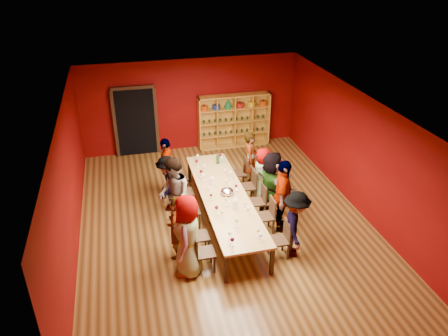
{
  "coord_description": "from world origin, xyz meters",
  "views": [
    {
      "loc": [
        -2.18,
        -8.83,
        6.29
      ],
      "look_at": [
        0.16,
        0.63,
        1.15
      ],
      "focal_mm": 35.0,
      "sensor_mm": 36.0,
      "label": 1
    }
  ],
  "objects_px": {
    "tasting_table": "(224,197)",
    "person_left_2": "(174,195)",
    "wine_bottle": "(218,160)",
    "chair_person_right_3": "(250,184)",
    "chair_person_left_0": "(201,251)",
    "chair_person_right_0": "(282,237)",
    "person_right_0": "(295,224)",
    "person_right_2": "(272,185)",
    "chair_person_left_3": "(182,190)",
    "chair_person_right_1": "(268,214)",
    "spittoon_bowl": "(227,192)",
    "person_left_1": "(176,227)",
    "chair_person_right_2": "(259,199)",
    "person_right_4": "(251,159)",
    "chair_person_right_4": "(242,171)",
    "chair_person_left_2": "(188,209)",
    "shelving_unit": "(234,118)",
    "person_right_1": "(283,196)",
    "person_left_3": "(168,184)",
    "chair_person_left_4": "(177,176)",
    "person_left_0": "(188,236)",
    "chair_person_left_1": "(196,234)",
    "person_left_4": "(167,166)",
    "person_right_3": "(263,174)"
  },
  "relations": [
    {
      "from": "chair_person_left_0",
      "to": "chair_person_right_0",
      "type": "xyz_separation_m",
      "value": [
        1.82,
        0.03,
        0.0
      ]
    },
    {
      "from": "chair_person_left_4",
      "to": "chair_person_right_0",
      "type": "bearing_deg",
      "value": -61.4
    },
    {
      "from": "chair_person_right_0",
      "to": "person_right_0",
      "type": "bearing_deg",
      "value": 0.0
    },
    {
      "from": "chair_person_right_3",
      "to": "chair_person_right_4",
      "type": "relative_size",
      "value": 1.0
    },
    {
      "from": "chair_person_right_2",
      "to": "person_right_2",
      "type": "xyz_separation_m",
      "value": [
        0.31,
        0.0,
        0.38
      ]
    },
    {
      "from": "person_right_0",
      "to": "person_right_3",
      "type": "height_order",
      "value": "person_right_0"
    },
    {
      "from": "shelving_unit",
      "to": "person_left_4",
      "type": "relative_size",
      "value": 1.46
    },
    {
      "from": "chair_person_left_0",
      "to": "person_left_1",
      "type": "bearing_deg",
      "value": 126.26
    },
    {
      "from": "chair_person_left_2",
      "to": "chair_person_right_2",
      "type": "xyz_separation_m",
      "value": [
        1.82,
        0.01,
        0.0
      ]
    },
    {
      "from": "chair_person_left_2",
      "to": "chair_person_right_3",
      "type": "xyz_separation_m",
      "value": [
        1.82,
        0.8,
        0.0
      ]
    },
    {
      "from": "chair_person_right_0",
      "to": "person_left_0",
      "type": "bearing_deg",
      "value": -179.25
    },
    {
      "from": "person_left_1",
      "to": "chair_person_right_0",
      "type": "height_order",
      "value": "person_left_1"
    },
    {
      "from": "chair_person_left_2",
      "to": "chair_person_right_4",
      "type": "height_order",
      "value": "same"
    },
    {
      "from": "chair_person_right_0",
      "to": "person_right_2",
      "type": "relative_size",
      "value": 0.51
    },
    {
      "from": "person_right_2",
      "to": "chair_person_left_3",
      "type": "bearing_deg",
      "value": 51.5
    },
    {
      "from": "wine_bottle",
      "to": "person_left_2",
      "type": "bearing_deg",
      "value": -130.83
    },
    {
      "from": "shelving_unit",
      "to": "person_left_2",
      "type": "xyz_separation_m",
      "value": [
        -2.62,
        -4.34,
        -0.04
      ]
    },
    {
      "from": "person_left_4",
      "to": "chair_person_right_4",
      "type": "height_order",
      "value": "person_left_4"
    },
    {
      "from": "chair_person_right_4",
      "to": "spittoon_bowl",
      "type": "xyz_separation_m",
      "value": [
        -0.83,
        -1.55,
        0.33
      ]
    },
    {
      "from": "chair_person_left_0",
      "to": "chair_person_right_0",
      "type": "distance_m",
      "value": 1.82
    },
    {
      "from": "chair_person_left_3",
      "to": "chair_person_right_4",
      "type": "relative_size",
      "value": 1.0
    },
    {
      "from": "chair_person_right_3",
      "to": "chair_person_left_0",
      "type": "bearing_deg",
      "value": -126.84
    },
    {
      "from": "chair_person_right_1",
      "to": "wine_bottle",
      "type": "xyz_separation_m",
      "value": [
        -0.68,
        2.33,
        0.39
      ]
    },
    {
      "from": "person_left_3",
      "to": "person_right_2",
      "type": "height_order",
      "value": "person_right_2"
    },
    {
      "from": "shelving_unit",
      "to": "person_right_4",
      "type": "distance_m",
      "value": 2.77
    },
    {
      "from": "person_left_0",
      "to": "chair_person_right_2",
      "type": "height_order",
      "value": "person_left_0"
    },
    {
      "from": "person_left_2",
      "to": "chair_person_right_4",
      "type": "xyz_separation_m",
      "value": [
        2.13,
        1.59,
        -0.45
      ]
    },
    {
      "from": "chair_person_left_3",
      "to": "chair_person_right_0",
      "type": "bearing_deg",
      "value": -54.06
    },
    {
      "from": "chair_person_left_2",
      "to": "person_right_1",
      "type": "distance_m",
      "value": 2.3
    },
    {
      "from": "person_right_0",
      "to": "chair_person_right_4",
      "type": "xyz_separation_m",
      "value": [
        -0.29,
        3.19,
        -0.3
      ]
    },
    {
      "from": "spittoon_bowl",
      "to": "person_right_3",
      "type": "bearing_deg",
      "value": 33.02
    },
    {
      "from": "chair_person_left_0",
      "to": "person_right_1",
      "type": "relative_size",
      "value": 0.48
    },
    {
      "from": "chair_person_left_3",
      "to": "person_right_3",
      "type": "bearing_deg",
      "value": -2.88
    },
    {
      "from": "person_left_2",
      "to": "chair_person_right_4",
      "type": "height_order",
      "value": "person_left_2"
    },
    {
      "from": "chair_person_left_0",
      "to": "chair_person_left_2",
      "type": "relative_size",
      "value": 1.0
    },
    {
      "from": "shelving_unit",
      "to": "chair_person_left_1",
      "type": "distance_m",
      "value": 5.88
    },
    {
      "from": "person_right_0",
      "to": "chair_person_right_1",
      "type": "bearing_deg",
      "value": 35.23
    },
    {
      "from": "shelving_unit",
      "to": "person_left_2",
      "type": "bearing_deg",
      "value": -121.08
    },
    {
      "from": "chair_person_left_3",
      "to": "person_left_3",
      "type": "height_order",
      "value": "person_left_3"
    },
    {
      "from": "spittoon_bowl",
      "to": "chair_person_right_3",
      "type": "bearing_deg",
      "value": 42.46
    },
    {
      "from": "person_left_2",
      "to": "person_right_2",
      "type": "bearing_deg",
      "value": 87.74
    },
    {
      "from": "person_left_1",
      "to": "chair_person_right_1",
      "type": "relative_size",
      "value": 1.7
    },
    {
      "from": "tasting_table",
      "to": "person_left_2",
      "type": "bearing_deg",
      "value": -178.71
    },
    {
      "from": "chair_person_right_2",
      "to": "person_right_4",
      "type": "xyz_separation_m",
      "value": [
        0.24,
        1.57,
        0.32
      ]
    },
    {
      "from": "chair_person_left_3",
      "to": "person_right_2",
      "type": "xyz_separation_m",
      "value": [
        2.13,
        -0.89,
        0.38
      ]
    },
    {
      "from": "tasting_table",
      "to": "person_right_4",
      "type": "xyz_separation_m",
      "value": [
        1.15,
        1.56,
        0.12
      ]
    },
    {
      "from": "chair_person_right_1",
      "to": "chair_person_right_4",
      "type": "distance_m",
      "value": 2.24
    },
    {
      "from": "chair_person_left_2",
      "to": "chair_person_left_3",
      "type": "xyz_separation_m",
      "value": [
        0.0,
        0.91,
        0.0
      ]
    },
    {
      "from": "chair_person_left_0",
      "to": "wine_bottle",
      "type": "height_order",
      "value": "wine_bottle"
    },
    {
      "from": "person_left_1",
      "to": "chair_person_left_2",
      "type": "xyz_separation_m",
      "value": [
        0.43,
        1.04,
        -0.26
      ]
    }
  ]
}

